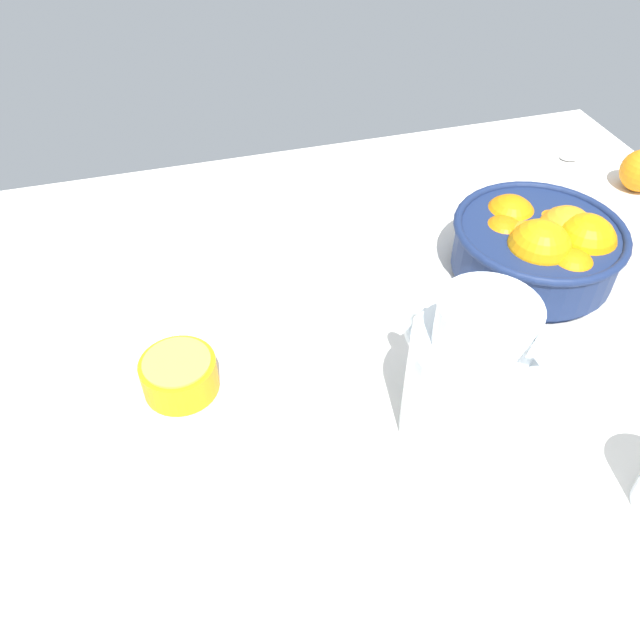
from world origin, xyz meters
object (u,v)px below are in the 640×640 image
Objects in this scene: cutting_board at (160,410)px; orange_half_0 at (179,375)px; spoon at (584,158)px; juice_pitcher at (470,387)px; fruit_bowl at (539,246)px.

orange_half_0 is (2.90, 1.93, 3.09)cm from cutting_board.
cutting_board reaches higher than spoon.
juice_pitcher is at bearing -134.22° from spoon.
spoon is (47.35, 48.66, -6.92)cm from juice_pitcher.
juice_pitcher reaches higher than spoon.
fruit_bowl reaches higher than cutting_board.
juice_pitcher is 32.36cm from orange_half_0.
spoon is at bearing 24.74° from orange_half_0.
fruit_bowl is 31.13cm from juice_pitcher.
fruit_bowl is at bearing 11.51° from cutting_board.
spoon is at bearing 45.56° from fruit_bowl.
spoon is at bearing 25.09° from cutting_board.
fruit_bowl is at bearing -134.44° from spoon.
fruit_bowl is 2.71× the size of orange_half_0.
juice_pitcher is 34.77cm from cutting_board.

